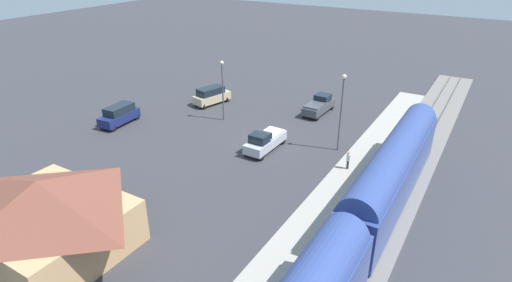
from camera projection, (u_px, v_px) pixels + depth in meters
ground_plane at (265, 142)px, 43.42m from camera, size 200.00×200.00×0.00m
railway_track at (401, 176)px, 36.87m from camera, size 4.80×70.00×0.30m
platform at (357, 164)px, 38.71m from camera, size 3.20×46.00×0.30m
passenger_train at (350, 240)px, 24.66m from camera, size 2.93×40.04×4.98m
station_building at (45, 215)px, 27.06m from camera, size 10.59×9.21×5.35m
pedestrian_on_platform at (348, 159)px, 37.26m from camera, size 0.36×0.36×1.71m
pickup_silver at (265, 141)px, 41.31m from camera, size 2.07×5.44×2.14m
suv_tan at (211, 95)px, 53.31m from camera, size 3.10×5.23×2.22m
suv_navy at (119, 115)px, 47.29m from camera, size 2.31×5.03×2.22m
pickup_charcoal at (319, 105)px, 50.41m from camera, size 2.16×5.47×2.14m
light_pole_near_platform at (342, 104)px, 39.64m from camera, size 0.44×0.44×7.85m
light_pole_lot_center at (223, 83)px, 46.93m from camera, size 0.44×0.44×7.08m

